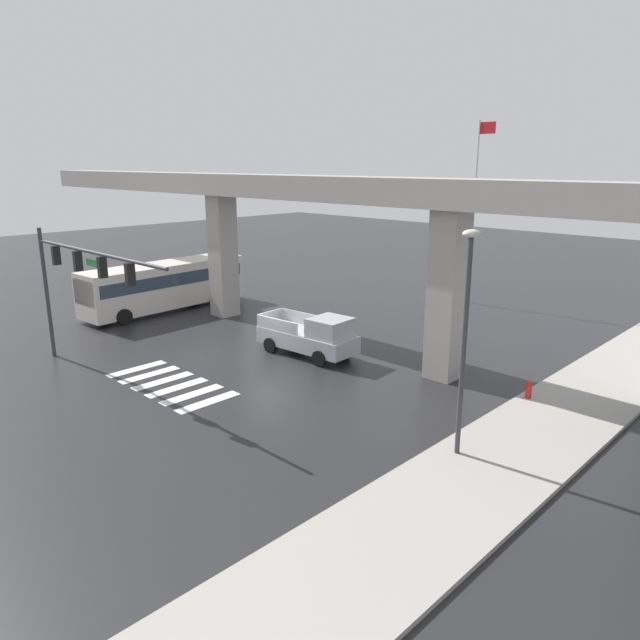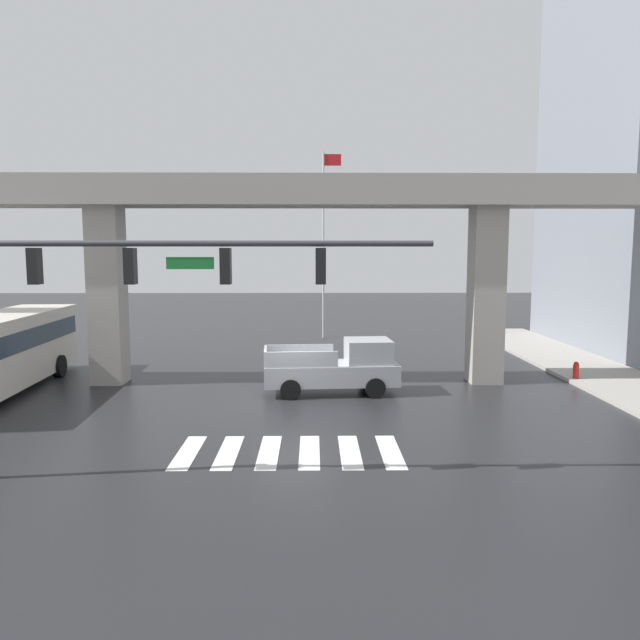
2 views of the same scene
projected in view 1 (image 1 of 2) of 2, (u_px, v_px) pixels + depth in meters
The scene contains 10 objects.
ground_plane at pixel (266, 355), 28.61m from camera, with size 120.00×120.00×0.00m, color #232326.
crosswalk_stripes at pixel (170, 384), 24.90m from camera, with size 6.05×2.80×0.01m.
elevated_overpass at pixel (315, 201), 29.13m from camera, with size 54.49×2.17×8.47m.
sidewalk_east at pixel (552, 423), 21.03m from camera, with size 4.00×36.00×0.15m, color #9E9991.
pickup_truck at pixel (312, 336), 28.32m from camera, with size 5.22×2.35×2.08m.
city_bus at pixel (165, 283), 37.02m from camera, with size 3.23×10.92×2.99m.
traffic_signal_mast at pixel (77, 270), 24.92m from camera, with size 10.89×0.32×6.20m.
street_lamp_near_corner at pixel (466, 319), 17.60m from camera, with size 0.44×0.70×7.24m.
fire_hydrant at pixel (529, 391), 23.03m from camera, with size 0.24×0.24×0.85m.
flagpole at pixel (476, 202), 37.51m from camera, with size 1.16×0.12×11.64m.
Camera 1 is at (20.81, -17.68, 9.11)m, focal length 33.01 mm.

